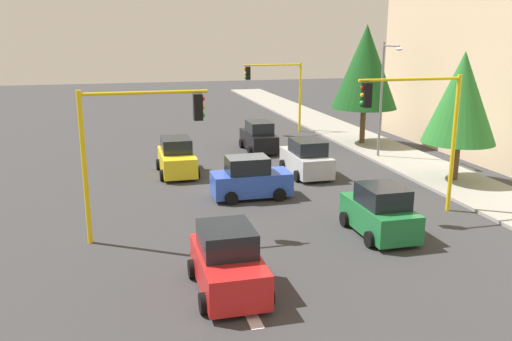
{
  "coord_description": "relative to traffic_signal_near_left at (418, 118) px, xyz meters",
  "views": [
    {
      "loc": [
        25.69,
        -6.22,
        7.57
      ],
      "look_at": [
        1.64,
        -0.04,
        1.2
      ],
      "focal_mm": 37.95,
      "sensor_mm": 36.0,
      "label": 1
    }
  ],
  "objects": [
    {
      "name": "car_blue",
      "position": [
        -4.0,
        -6.14,
        -3.25
      ],
      "size": [
        1.97,
        3.67,
        1.98
      ],
      "color": "blue",
      "rests_on": "ground"
    },
    {
      "name": "tree_roadside_near",
      "position": [
        -4.0,
        4.77,
        0.22
      ],
      "size": [
        3.67,
        3.67,
        6.68
      ],
      "color": "brown",
      "rests_on": "ground"
    },
    {
      "name": "traffic_signal_near_left",
      "position": [
        0.0,
        0.0,
        0.0
      ],
      "size": [
        0.36,
        4.59,
        5.88
      ],
      "color": "yellow",
      "rests_on": "ground"
    },
    {
      "name": "traffic_signal_near_right",
      "position": [
        0.0,
        -11.42,
        -0.16
      ],
      "size": [
        0.36,
        4.59,
        5.63
      ],
      "color": "yellow",
      "rests_on": "ground"
    },
    {
      "name": "car_silver",
      "position": [
        -7.31,
        -2.17,
        -3.25
      ],
      "size": [
        4.08,
        2.09,
        1.98
      ],
      "color": "#B2B5BA",
      "rests_on": "ground"
    },
    {
      "name": "car_black",
      "position": [
        -13.86,
        -3.14,
        -3.25
      ],
      "size": [
        3.97,
        1.96,
        1.98
      ],
      "color": "black",
      "rests_on": "ground"
    },
    {
      "name": "tree_roadside_mid",
      "position": [
        -14.0,
        4.27,
        1.15
      ],
      "size": [
        4.41,
        4.41,
        8.07
      ],
      "color": "brown",
      "rests_on": "ground"
    },
    {
      "name": "car_yellow",
      "position": [
        -9.29,
        -8.98,
        -3.25
      ],
      "size": [
        4.02,
        2.07,
        1.98
      ],
      "color": "yellow",
      "rests_on": "ground"
    },
    {
      "name": "sidewalk_kerb",
      "position": [
        -11.0,
        4.77,
        -4.07
      ],
      "size": [
        80.0,
        4.0,
        0.15
      ],
      "primitive_type": "cube",
      "color": "gray",
      "rests_on": "ground"
    },
    {
      "name": "lane_arrow_near",
      "position": [
        5.51,
        -8.73,
        -4.14
      ],
      "size": [
        2.4,
        1.1,
        1.1
      ],
      "color": "silver",
      "rests_on": "ground"
    },
    {
      "name": "car_green",
      "position": [
        1.9,
        -2.49,
        -3.25
      ],
      "size": [
        3.63,
        2.05,
        1.98
      ],
      "color": "#1E7238",
      "rests_on": "ground"
    },
    {
      "name": "ground_plane",
      "position": [
        -6.0,
        -5.73,
        -4.15
      ],
      "size": [
        120.0,
        120.0,
        0.0
      ],
      "primitive_type": "plane",
      "color": "#353538"
    },
    {
      "name": "car_red",
      "position": [
        4.99,
        -9.04,
        -3.25
      ],
      "size": [
        3.74,
        2.09,
        1.98
      ],
      "color": "red",
      "rests_on": "ground"
    },
    {
      "name": "street_lamp_curbside",
      "position": [
        -9.61,
        3.47,
        0.2
      ],
      "size": [
        2.15,
        0.28,
        7.0
      ],
      "color": "slate",
      "rests_on": "ground"
    },
    {
      "name": "traffic_signal_far_left",
      "position": [
        -20.0,
        -0.09,
        -0.37
      ],
      "size": [
        0.36,
        4.59,
        5.31
      ],
      "color": "yellow",
      "rests_on": "ground"
    }
  ]
}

